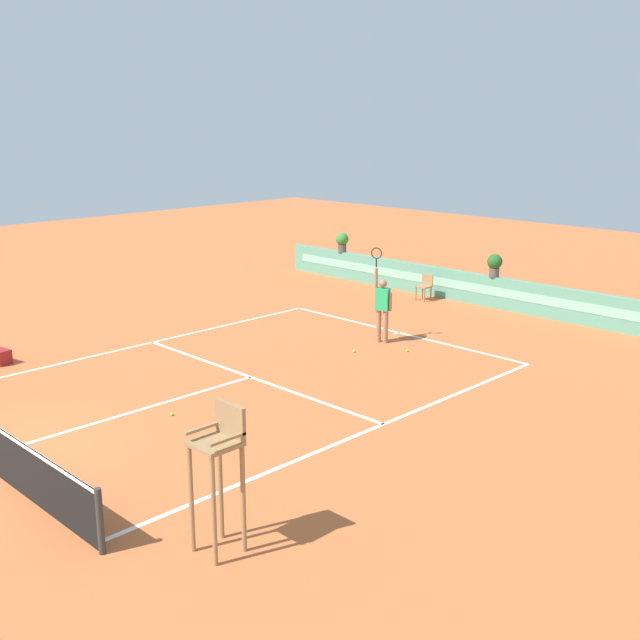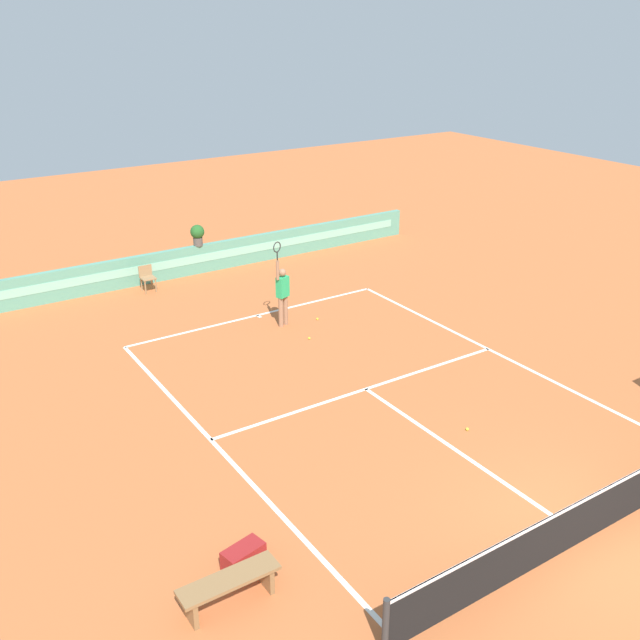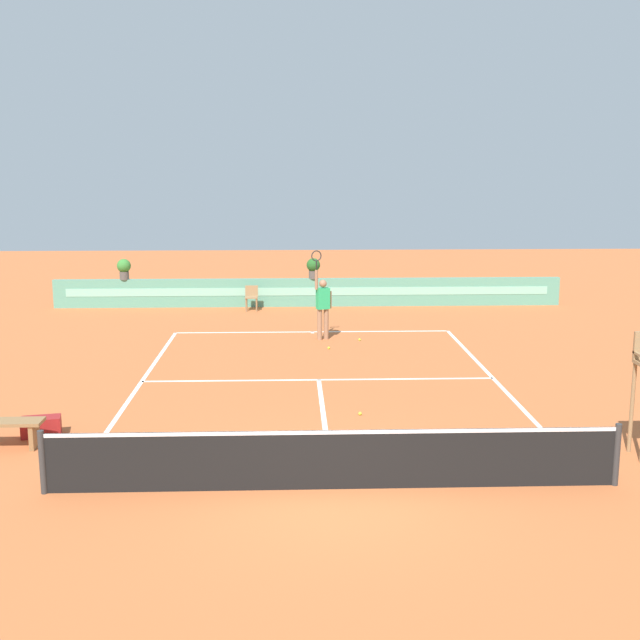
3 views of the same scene
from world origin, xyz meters
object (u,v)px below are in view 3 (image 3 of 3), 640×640
Objects in this scene: gear_bag at (41,427)px; tennis_ball_by_sideline at (360,340)px; tennis_player at (323,304)px; ball_kid_chair at (252,297)px; potted_plant_centre at (313,267)px; potted_plant_far_left at (124,268)px; tennis_ball_near_baseline at (360,414)px; tennis_ball_mid_court at (329,348)px.

tennis_ball_by_sideline is (6.58, 7.95, -0.15)m from gear_bag.
tennis_player is 1.48m from tennis_ball_by_sideline.
potted_plant_centre is at bearing 18.67° from ball_kid_chair.
ball_kid_chair is at bearing -9.25° from potted_plant_far_left.
potted_plant_far_left is at bearing 180.00° from potted_plant_centre.
tennis_player is (5.53, 8.15, 0.87)m from gear_bag.
tennis_ball_near_baseline is at bearing 9.73° from gear_bag.
ball_kid_chair is 4.65m from potted_plant_far_left.
tennis_player is at bearing 95.34° from tennis_ball_mid_court.
tennis_ball_by_sideline is at bearing 85.17° from tennis_ball_near_baseline.
potted_plant_far_left is at bearing 95.15° from gear_bag.
potted_plant_centre is at bearing 68.45° from gear_bag.
tennis_ball_near_baseline is (2.74, -11.97, -0.44)m from ball_kid_chair.
gear_bag is 10.32m from tennis_ball_by_sideline.
potted_plant_centre is (5.42, 13.73, 1.23)m from gear_bag.
tennis_ball_by_sideline is at bearing -56.63° from ball_kid_chair.
tennis_player is 38.01× the size of tennis_ball_by_sideline.
tennis_ball_mid_court is (0.12, -1.23, -1.02)m from tennis_player.
tennis_player reaches higher than tennis_ball_near_baseline.
potted_plant_far_left reaches higher than tennis_ball_mid_court.
potted_plant_far_left is at bearing 170.75° from ball_kid_chair.
tennis_ball_near_baseline is at bearing -60.33° from potted_plant_far_left.
tennis_player is 3.57× the size of potted_plant_far_left.
gear_bag is at bearing -104.06° from ball_kid_chair.
gear_bag is 14.81m from potted_plant_centre.
tennis_ball_by_sideline is at bearing -36.48° from potted_plant_far_left.
potted_plant_far_left is (-6.66, 0.00, 0.00)m from potted_plant_centre.
tennis_ball_near_baseline is 5.90m from tennis_ball_mid_court.
tennis_ball_mid_court is (-0.35, 5.89, 0.00)m from tennis_ball_near_baseline.
gear_bag is (-3.26, -13.00, -0.30)m from ball_kid_chair.
tennis_ball_by_sideline is (0.58, 6.92, 0.00)m from tennis_ball_near_baseline.
tennis_ball_near_baseline is 6.94m from tennis_ball_by_sideline.
potted_plant_far_left is (-1.24, 13.73, 1.23)m from gear_bag.
ball_kid_chair is 5.39m from tennis_player.
potted_plant_far_left is at bearing 135.30° from tennis_ball_mid_court.
tennis_player is 38.01× the size of tennis_ball_near_baseline.
potted_plant_centre is (-1.16, 5.78, 1.38)m from tennis_ball_by_sideline.
tennis_ball_mid_court is (5.65, 6.92, -0.15)m from gear_bag.
tennis_ball_near_baseline is 0.09× the size of potted_plant_far_left.
tennis_ball_by_sideline is at bearing 50.36° from gear_bag.
gear_bag is 0.97× the size of potted_plant_far_left.
ball_kid_chair is 12.50× the size of tennis_ball_mid_court.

